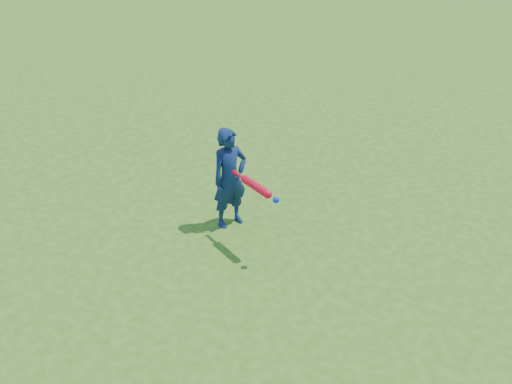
% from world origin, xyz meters
% --- Properties ---
extents(ground, '(80.00, 80.00, 0.00)m').
position_xyz_m(ground, '(0.00, 0.00, 0.00)').
color(ground, '#336317').
rests_on(ground, ground).
extents(child, '(0.40, 0.49, 1.18)m').
position_xyz_m(child, '(-0.74, 0.59, 0.59)').
color(child, '#10224E').
rests_on(child, ground).
extents(bat_swing, '(0.75, 0.27, 0.09)m').
position_xyz_m(bat_swing, '(-0.17, 0.38, 0.75)').
color(bat_swing, red).
rests_on(bat_swing, ground).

